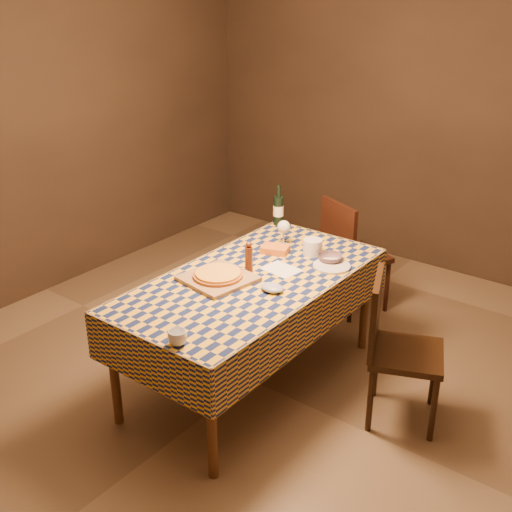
% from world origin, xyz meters
% --- Properties ---
extents(room, '(5.00, 5.10, 2.70)m').
position_xyz_m(room, '(0.00, 0.00, 1.35)').
color(room, brown).
rests_on(room, ground).
extents(dining_table, '(0.94, 1.84, 0.77)m').
position_xyz_m(dining_table, '(0.00, 0.00, 0.69)').
color(dining_table, brown).
rests_on(dining_table, ground).
extents(cutting_board, '(0.44, 0.44, 0.02)m').
position_xyz_m(cutting_board, '(-0.14, -0.15, 0.78)').
color(cutting_board, '#9A7548').
rests_on(cutting_board, dining_table).
extents(pizza, '(0.31, 0.31, 0.03)m').
position_xyz_m(pizza, '(-0.14, -0.15, 0.81)').
color(pizza, '#A1561A').
rests_on(pizza, cutting_board).
extents(pepper_mill, '(0.06, 0.06, 0.21)m').
position_xyz_m(pepper_mill, '(-0.06, 0.06, 0.87)').
color(pepper_mill, '#502312').
rests_on(pepper_mill, dining_table).
extents(bowl, '(0.17, 0.17, 0.05)m').
position_xyz_m(bowl, '(0.27, 0.50, 0.80)').
color(bowl, '#604951').
rests_on(bowl, dining_table).
extents(wine_glass, '(0.09, 0.09, 0.18)m').
position_xyz_m(wine_glass, '(-0.14, 0.55, 0.90)').
color(wine_glass, silver).
rests_on(wine_glass, dining_table).
extents(wine_bottle, '(0.08, 0.08, 0.31)m').
position_xyz_m(wine_bottle, '(-0.41, 0.86, 0.88)').
color(wine_bottle, black).
rests_on(wine_bottle, dining_table).
extents(deli_tub, '(0.15, 0.15, 0.11)m').
position_xyz_m(deli_tub, '(0.11, 0.54, 0.82)').
color(deli_tub, silver).
rests_on(deli_tub, dining_table).
extents(takeout_container, '(0.21, 0.18, 0.05)m').
position_xyz_m(takeout_container, '(-0.11, 0.41, 0.79)').
color(takeout_container, orange).
rests_on(takeout_container, dining_table).
extents(white_plate, '(0.27, 0.27, 0.01)m').
position_xyz_m(white_plate, '(0.32, 0.44, 0.78)').
color(white_plate, silver).
rests_on(white_plate, dining_table).
extents(tumbler, '(0.13, 0.13, 0.08)m').
position_xyz_m(tumbler, '(0.18, -0.85, 0.81)').
color(tumbler, white).
rests_on(tumbler, dining_table).
extents(flour_patch, '(0.25, 0.20, 0.00)m').
position_xyz_m(flour_patch, '(0.08, 0.21, 0.77)').
color(flour_patch, white).
rests_on(flour_patch, dining_table).
extents(flour_bag, '(0.15, 0.12, 0.04)m').
position_xyz_m(flour_bag, '(0.21, -0.07, 0.79)').
color(flour_bag, '#96A5C0').
rests_on(flour_bag, dining_table).
extents(chair_far, '(0.55, 0.56, 0.93)m').
position_xyz_m(chair_far, '(-0.01, 1.26, 0.52)').
color(chair_far, black).
rests_on(chair_far, ground).
extents(chair_right, '(0.56, 0.55, 0.93)m').
position_xyz_m(chair_right, '(0.88, 0.23, 0.52)').
color(chair_right, black).
rests_on(chair_right, ground).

